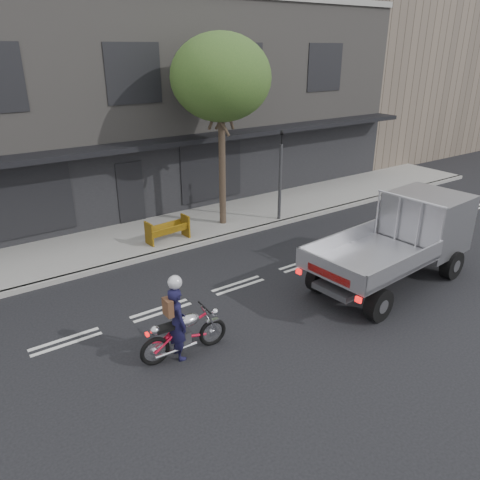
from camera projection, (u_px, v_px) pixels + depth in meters
name	position (u px, v px, depth m)	size (l,w,h in m)	color
ground	(238.00, 285.00, 13.22)	(80.00, 80.00, 0.00)	black
sidewalk	(164.00, 233.00, 16.76)	(32.00, 3.20, 0.15)	gray
kerb	(185.00, 247.00, 15.55)	(32.00, 0.20, 0.15)	gray
building_main	(91.00, 103.00, 20.27)	(26.00, 10.00, 8.00)	slate
building_neighbour	(392.00, 67.00, 30.42)	(14.00, 10.00, 10.00)	brown
street_tree	(221.00, 78.00, 15.55)	(3.40, 3.40, 6.74)	#382B21
traffic_light_pole	(280.00, 181.00, 17.35)	(0.12, 0.12, 3.50)	#2D2D30
motorcycle	(184.00, 333.00, 10.08)	(2.04, 0.59, 1.05)	black
rider	(177.00, 323.00, 9.89)	(0.61, 0.40, 1.67)	black
flatbed_ute	(417.00, 228.00, 13.49)	(5.43, 2.58, 2.44)	black
construction_barrier	(171.00, 231.00, 15.59)	(1.46, 0.58, 0.82)	#E89E0C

